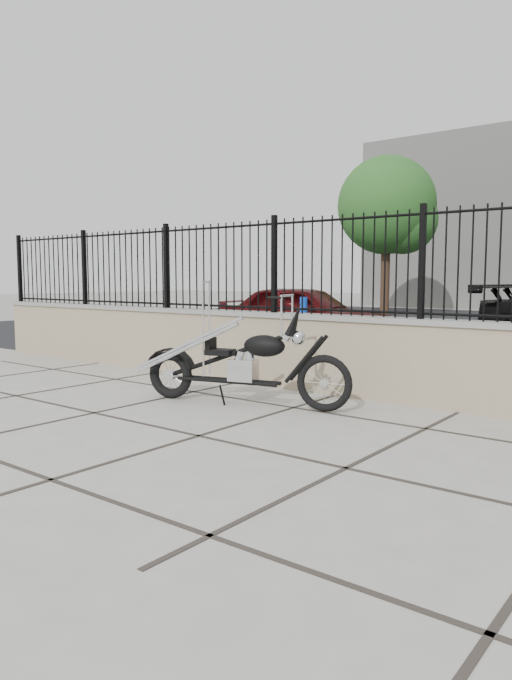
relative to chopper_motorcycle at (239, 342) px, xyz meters
The scene contains 7 objects.
ground_plane 1.56m from the chopper_motorcycle, 65.67° to the right, with size 90.00×90.00×0.00m, color #99968E.
retaining_wall 1.37m from the chopper_motorcycle, 64.86° to the left, with size 14.00×0.36×0.96m, color gray.
iron_fence 1.60m from the chopper_motorcycle, 64.86° to the left, with size 14.00×0.08×1.20m, color black.
chopper_motorcycle is the anchor object (origin of this frame).
car_red 6.21m from the chopper_motorcycle, 116.83° to the left, with size 1.51×3.74×1.27m, color #3C080A.
bollard_a 3.94m from the chopper_motorcycle, 113.18° to the left, with size 0.13×0.13×1.08m, color blue.
tree_left 16.77m from the chopper_motorcycle, 110.51° to the left, with size 3.53×3.53×5.97m.
Camera 1 is at (3.66, -3.86, 1.41)m, focal length 32.00 mm.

